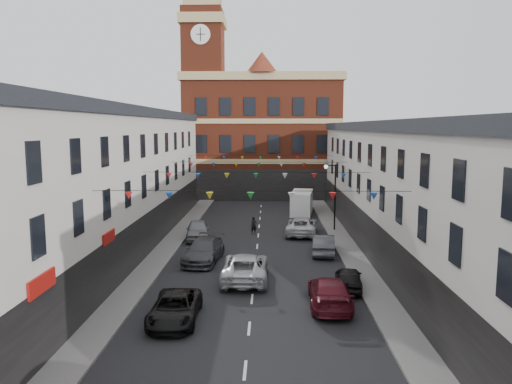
# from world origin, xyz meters

# --- Properties ---
(ground) EXTENTS (160.00, 160.00, 0.00)m
(ground) POSITION_xyz_m (0.00, 0.00, 0.00)
(ground) COLOR black
(ground) RESTS_ON ground
(pavement_left) EXTENTS (1.80, 64.00, 0.15)m
(pavement_left) POSITION_xyz_m (-6.90, 2.00, 0.07)
(pavement_left) COLOR #605E5B
(pavement_left) RESTS_ON ground
(pavement_right) EXTENTS (1.80, 64.00, 0.15)m
(pavement_right) POSITION_xyz_m (6.90, 2.00, 0.07)
(pavement_right) COLOR #605E5B
(pavement_right) RESTS_ON ground
(terrace_left) EXTENTS (8.40, 56.00, 10.70)m
(terrace_left) POSITION_xyz_m (-11.78, 1.00, 5.35)
(terrace_left) COLOR beige
(terrace_left) RESTS_ON ground
(terrace_right) EXTENTS (8.40, 56.00, 9.70)m
(terrace_right) POSITION_xyz_m (11.78, 1.00, 4.85)
(terrace_right) COLOR beige
(terrace_right) RESTS_ON ground
(civic_building) EXTENTS (20.60, 13.30, 18.50)m
(civic_building) POSITION_xyz_m (0.00, 37.95, 8.14)
(civic_building) COLOR maroon
(civic_building) RESTS_ON ground
(clock_tower) EXTENTS (5.60, 5.60, 30.00)m
(clock_tower) POSITION_xyz_m (-7.50, 35.00, 14.93)
(clock_tower) COLOR maroon
(clock_tower) RESTS_ON ground
(distant_hill) EXTENTS (40.00, 14.00, 10.00)m
(distant_hill) POSITION_xyz_m (-4.00, 62.00, 5.00)
(distant_hill) COLOR #2D4B23
(distant_hill) RESTS_ON ground
(street_lamp) EXTENTS (1.10, 0.36, 6.00)m
(street_lamp) POSITION_xyz_m (6.55, 14.00, 3.90)
(street_lamp) COLOR black
(street_lamp) RESTS_ON ground
(car_left_c) EXTENTS (2.30, 4.84, 1.33)m
(car_left_c) POSITION_xyz_m (-3.60, -7.23, 0.67)
(car_left_c) COLOR black
(car_left_c) RESTS_ON ground
(car_left_d) EXTENTS (2.75, 5.61, 1.57)m
(car_left_d) POSITION_xyz_m (-3.60, 3.48, 0.79)
(car_left_d) COLOR #3C3F43
(car_left_d) RESTS_ON ground
(car_left_e) EXTENTS (2.40, 4.82, 1.58)m
(car_left_e) POSITION_xyz_m (-5.00, 10.43, 0.79)
(car_left_e) COLOR gray
(car_left_e) RESTS_ON ground
(car_right_c) EXTENTS (2.34, 5.33, 1.52)m
(car_right_c) POSITION_xyz_m (4.09, -4.95, 0.76)
(car_right_c) COLOR #53101B
(car_right_c) RESTS_ON ground
(car_right_d) EXTENTS (2.00, 3.96, 1.29)m
(car_right_d) POSITION_xyz_m (5.50, -2.19, 0.65)
(car_right_d) COLOR black
(car_right_d) RESTS_ON ground
(car_right_e) EXTENTS (2.00, 4.57, 1.46)m
(car_right_e) POSITION_xyz_m (4.94, 5.79, 0.73)
(car_right_e) COLOR #45474C
(car_right_e) RESTS_ON ground
(car_right_f) EXTENTS (3.15, 5.79, 1.54)m
(car_right_f) POSITION_xyz_m (3.75, 12.45, 0.77)
(car_right_f) COLOR silver
(car_right_f) RESTS_ON ground
(moving_car) EXTENTS (2.75, 5.92, 1.64)m
(moving_car) POSITION_xyz_m (-0.53, -0.62, 0.82)
(moving_car) COLOR silver
(moving_car) RESTS_ON ground
(white_van) EXTENTS (2.81, 5.67, 2.40)m
(white_van) POSITION_xyz_m (4.46, 23.03, 1.20)
(white_van) COLOR white
(white_van) RESTS_ON ground
(pedestrian) EXTENTS (0.66, 0.55, 1.53)m
(pedestrian) POSITION_xyz_m (-0.39, 12.49, 0.76)
(pedestrian) COLOR black
(pedestrian) RESTS_ON ground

